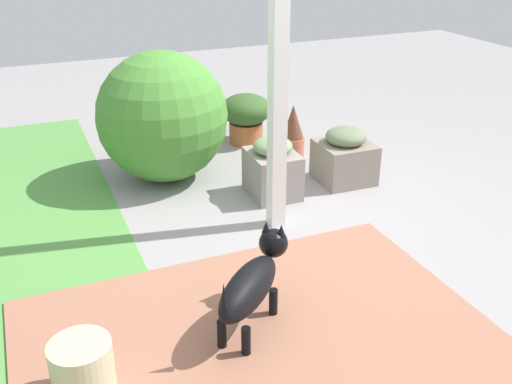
# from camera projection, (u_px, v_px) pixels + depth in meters

# --- Properties ---
(ground_plane) EXTENTS (12.00, 12.00, 0.00)m
(ground_plane) POSITION_uv_depth(u_px,v_px,m) (295.00, 240.00, 3.98)
(ground_plane) COLOR gray
(brick_path) EXTENTS (1.80, 2.40, 0.02)m
(brick_path) POSITION_uv_depth(u_px,v_px,m) (264.00, 346.00, 2.99)
(brick_path) COLOR #A1684F
(brick_path) RESTS_ON ground
(porch_pillar) EXTENTS (0.10, 0.10, 2.27)m
(porch_pillar) POSITION_uv_depth(u_px,v_px,m) (278.00, 64.00, 3.71)
(porch_pillar) COLOR white
(porch_pillar) RESTS_ON ground
(stone_planter_nearest) EXTENTS (0.42, 0.43, 0.46)m
(stone_planter_nearest) POSITION_uv_depth(u_px,v_px,m) (345.00, 157.00, 4.78)
(stone_planter_nearest) COLOR gray
(stone_planter_nearest) RESTS_ON ground
(stone_planter_near) EXTENTS (0.43, 0.36, 0.47)m
(stone_planter_near) POSITION_uv_depth(u_px,v_px,m) (272.00, 169.00, 4.53)
(stone_planter_near) COLOR gray
(stone_planter_near) RESTS_ON ground
(round_shrub) EXTENTS (1.05, 1.05, 1.05)m
(round_shrub) POSITION_uv_depth(u_px,v_px,m) (162.00, 117.00, 4.71)
(round_shrub) COLOR #488833
(round_shrub) RESTS_ON ground
(terracotta_pot_spiky) EXTENTS (0.21, 0.21, 0.48)m
(terracotta_pot_spiky) POSITION_uv_depth(u_px,v_px,m) (293.00, 133.00, 5.23)
(terracotta_pot_spiky) COLOR #C5694E
(terracotta_pot_spiky) RESTS_ON ground
(terracotta_pot_broad) EXTENTS (0.47, 0.47, 0.47)m
(terracotta_pot_broad) POSITION_uv_depth(u_px,v_px,m) (246.00, 115.00, 5.56)
(terracotta_pot_broad) COLOR #AC5D32
(terracotta_pot_broad) RESTS_ON ground
(dog) EXTENTS (0.57, 0.59, 0.48)m
(dog) POSITION_uv_depth(u_px,v_px,m) (252.00, 282.00, 3.03)
(dog) COLOR black
(dog) RESTS_ON ground
(ceramic_urn) EXTENTS (0.28, 0.28, 0.30)m
(ceramic_urn) POSITION_uv_depth(u_px,v_px,m) (83.00, 372.00, 2.63)
(ceramic_urn) COLOR beige
(ceramic_urn) RESTS_ON ground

